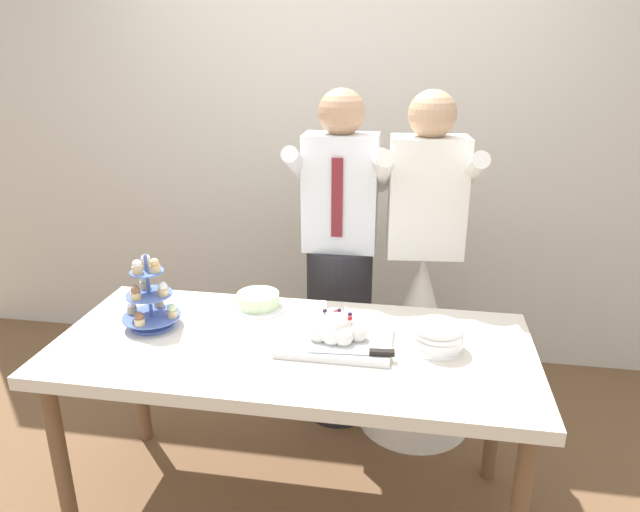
# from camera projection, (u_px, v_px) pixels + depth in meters

# --- Properties ---
(ground_plane) EXTENTS (8.00, 8.00, 0.00)m
(ground_plane) POSITION_uv_depth(u_px,v_px,m) (295.00, 505.00, 2.45)
(ground_plane) COLOR brown
(rear_wall) EXTENTS (5.20, 0.10, 2.90)m
(rear_wall) POSITION_uv_depth(u_px,v_px,m) (344.00, 117.00, 3.30)
(rear_wall) COLOR beige
(rear_wall) RESTS_ON ground_plane
(dessert_table) EXTENTS (1.80, 0.80, 0.78)m
(dessert_table) POSITION_uv_depth(u_px,v_px,m) (292.00, 360.00, 2.21)
(dessert_table) COLOR silver
(dessert_table) RESTS_ON ground_plane
(cupcake_stand) EXTENTS (0.23, 0.23, 0.31)m
(cupcake_stand) POSITION_uv_depth(u_px,v_px,m) (150.00, 300.00, 2.27)
(cupcake_stand) COLOR #4C66B2
(cupcake_stand) RESTS_ON dessert_table
(main_cake_tray) EXTENTS (0.44, 0.31, 0.12)m
(main_cake_tray) POSITION_uv_depth(u_px,v_px,m) (336.00, 332.00, 2.17)
(main_cake_tray) COLOR silver
(main_cake_tray) RESTS_ON dessert_table
(plate_stack) EXTENTS (0.19, 0.19, 0.10)m
(plate_stack) POSITION_uv_depth(u_px,v_px,m) (438.00, 337.00, 2.12)
(plate_stack) COLOR white
(plate_stack) RESTS_ON dessert_table
(round_cake) EXTENTS (0.24, 0.24, 0.07)m
(round_cake) POSITION_uv_depth(u_px,v_px,m) (258.00, 301.00, 2.46)
(round_cake) COLOR white
(round_cake) RESTS_ON dessert_table
(person_groom) EXTENTS (0.46, 0.49, 1.66)m
(person_groom) POSITION_uv_depth(u_px,v_px,m) (339.00, 281.00, 2.83)
(person_groom) COLOR #232328
(person_groom) RESTS_ON ground_plane
(person_bride) EXTENTS (0.56, 0.56, 1.66)m
(person_bride) POSITION_uv_depth(u_px,v_px,m) (419.00, 319.00, 2.81)
(person_bride) COLOR white
(person_bride) RESTS_ON ground_plane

